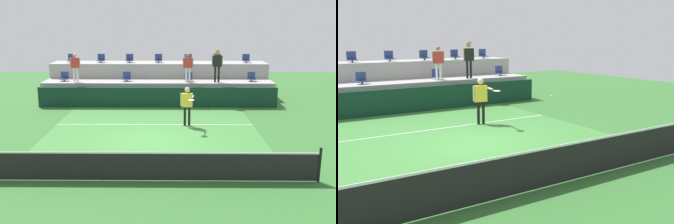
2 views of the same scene
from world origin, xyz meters
The scene contains 19 objects.
ground_plane centered at (0.00, 0.00, 0.00)m, with size 40.00×40.00×0.00m, color #336B2D.
court_inner_paint centered at (0.00, 1.00, 0.00)m, with size 9.00×10.00×0.01m, color #3D7F38.
court_service_line centered at (0.00, 2.40, 0.01)m, with size 9.00×0.06×0.00m, color white.
tennis_net centered at (0.00, -4.00, 0.50)m, with size 10.48×0.08×1.07m.
sponsor_backboard centered at (0.00, 6.00, 0.55)m, with size 13.00×0.16×1.10m, color #0F3323.
seating_tier_lower centered at (0.00, 7.30, 0.62)m, with size 13.00×1.80×1.25m, color #9E9E99.
seating_tier_upper centered at (0.00, 9.10, 1.05)m, with size 13.00×1.80×2.10m, color #9E9E99.
stadium_chair_lower_left centered at (-1.79, 7.23, 1.46)m, with size 0.44×0.40×0.52m.
stadium_chair_lower_right centered at (1.73, 7.23, 1.46)m, with size 0.44×0.40×0.52m.
stadium_chair_lower_far_right centered at (5.31, 7.23, 1.46)m, with size 0.44×0.40×0.52m.
stadium_chair_upper_mid_left centered at (-1.80, 9.03, 2.31)m, with size 0.44×0.40×0.52m.
stadium_chair_upper_center centered at (-0.03, 9.03, 2.31)m, with size 0.44×0.40×0.52m.
stadium_chair_upper_mid_right centered at (1.78, 9.03, 2.31)m, with size 0.44×0.40×0.52m.
stadium_chair_upper_right centered at (3.54, 9.03, 2.31)m, with size 0.44×0.40×0.52m.
stadium_chair_upper_far_right centered at (5.29, 9.03, 2.31)m, with size 0.44×0.40×0.52m.
tennis_player centered at (1.48, 2.24, 1.09)m, with size 0.61×1.27×1.77m.
spectator_in_grey centered at (1.68, 6.85, 2.22)m, with size 0.58×0.25×1.63m.
spectator_with_hat centered at (3.29, 6.85, 2.39)m, with size 0.61×0.43×1.83m.
tennis_ball centered at (2.30, -0.92, 1.42)m, with size 0.07×0.07×0.07m.
Camera 2 is at (-5.22, -10.21, 3.24)m, focal length 40.54 mm.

